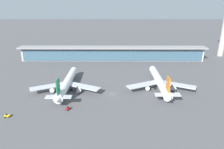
# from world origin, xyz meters

# --- Properties ---
(ground_plane) EXTENTS (1200.00, 1200.00, 0.00)m
(ground_plane) POSITION_xyz_m (0.00, 0.00, 0.00)
(ground_plane) COLOR #515154
(airliner_left_stand) EXTENTS (49.25, 63.85, 17.04)m
(airliner_left_stand) POSITION_xyz_m (-31.94, 6.85, 5.37)
(airliner_left_stand) COLOR white
(airliner_left_stand) RESTS_ON ground
(airliner_centre_stand) EXTENTS (49.25, 63.85, 17.04)m
(airliner_centre_stand) POSITION_xyz_m (34.40, 10.29, 5.37)
(airliner_centre_stand) COLOR white
(airliner_centre_stand) RESTS_ON ground
(service_truck_near_nose_grey) EXTENTS (3.23, 2.46, 2.05)m
(service_truck_near_nose_grey) POSITION_xyz_m (44.75, 0.90, 0.87)
(service_truck_near_nose_grey) COLOR gray
(service_truck_near_nose_grey) RESTS_ON ground
(service_truck_under_wing_white) EXTENTS (3.25, 2.50, 2.05)m
(service_truck_under_wing_white) POSITION_xyz_m (-25.72, 15.97, 0.87)
(service_truck_under_wing_white) COLOR silver
(service_truck_under_wing_white) RESTS_ON ground
(service_truck_mid_apron_yellow) EXTENTS (3.20, 2.39, 2.05)m
(service_truck_mid_apron_yellow) POSITION_xyz_m (-57.43, -29.47, 0.87)
(service_truck_mid_apron_yellow) COLOR yellow
(service_truck_mid_apron_yellow) RESTS_ON ground
(service_truck_by_tail_red) EXTENTS (2.99, 3.33, 2.05)m
(service_truck_by_tail_red) POSITION_xyz_m (-25.57, -21.26, 0.87)
(service_truck_by_tail_red) COLOR #B21E1E
(service_truck_by_tail_red) RESTS_ON ground
(terminal_building) EXTENTS (194.73, 12.80, 15.20)m
(terminal_building) POSITION_xyz_m (0.00, 83.44, 7.87)
(terminal_building) COLOR #B2ADA3
(terminal_building) RESTS_ON ground
(safety_cone_alpha) EXTENTS (0.62, 0.62, 0.70)m
(safety_cone_alpha) POSITION_xyz_m (-31.80, -11.35, 0.32)
(safety_cone_alpha) COLOR orange
(safety_cone_alpha) RESTS_ON ground
(safety_cone_bravo) EXTENTS (0.62, 0.62, 0.70)m
(safety_cone_bravo) POSITION_xyz_m (-18.96, -13.78, 0.32)
(safety_cone_bravo) COLOR orange
(safety_cone_bravo) RESTS_ON ground
(safety_cone_charlie) EXTENTS (0.62, 0.62, 0.70)m
(safety_cone_charlie) POSITION_xyz_m (-20.12, -15.50, 0.32)
(safety_cone_charlie) COLOR orange
(safety_cone_charlie) RESTS_ON ground
(safety_cone_delta) EXTENTS (0.62, 0.62, 0.70)m
(safety_cone_delta) POSITION_xyz_m (-24.44, -13.83, 0.32)
(safety_cone_delta) COLOR orange
(safety_cone_delta) RESTS_ON ground
(safety_cone_echo) EXTENTS (0.62, 0.62, 0.70)m
(safety_cone_echo) POSITION_xyz_m (-34.99, -11.80, 0.32)
(safety_cone_echo) COLOR orange
(safety_cone_echo) RESTS_ON ground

